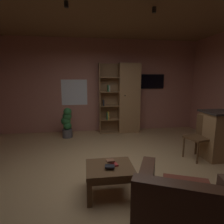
{
  "coord_description": "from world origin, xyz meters",
  "views": [
    {
      "loc": [
        -0.49,
        -2.98,
        1.66
      ],
      "look_at": [
        0.0,
        0.4,
        1.05
      ],
      "focal_mm": 29.3,
      "sensor_mm": 36.0,
      "label": 1
    }
  ],
  "objects_px": {
    "leather_couch": "(215,222)",
    "table_book_2": "(110,161)",
    "bookshelf_cabinet": "(126,99)",
    "coffee_table": "(110,172)",
    "table_book_1": "(110,166)",
    "wall_mounted_tv": "(152,82)",
    "table_book_0": "(114,165)",
    "dining_chair": "(201,134)",
    "potted_floor_plant": "(67,122)"
  },
  "relations": [
    {
      "from": "table_book_0",
      "to": "table_book_1",
      "type": "bearing_deg",
      "value": -129.68
    },
    {
      "from": "table_book_0",
      "to": "potted_floor_plant",
      "type": "distance_m",
      "value": 2.95
    },
    {
      "from": "coffee_table",
      "to": "leather_couch",
      "type": "bearing_deg",
      "value": -49.46
    },
    {
      "from": "table_book_0",
      "to": "dining_chair",
      "type": "bearing_deg",
      "value": 25.13
    },
    {
      "from": "leather_couch",
      "to": "coffee_table",
      "type": "xyz_separation_m",
      "value": [
        -0.89,
        1.04,
        0.04
      ]
    },
    {
      "from": "table_book_2",
      "to": "wall_mounted_tv",
      "type": "bearing_deg",
      "value": 61.39
    },
    {
      "from": "table_book_0",
      "to": "dining_chair",
      "type": "xyz_separation_m",
      "value": [
        1.98,
        0.93,
        0.09
      ]
    },
    {
      "from": "leather_couch",
      "to": "bookshelf_cabinet",
      "type": "bearing_deg",
      "value": 89.43
    },
    {
      "from": "leather_couch",
      "to": "coffee_table",
      "type": "height_order",
      "value": "leather_couch"
    },
    {
      "from": "bookshelf_cabinet",
      "to": "dining_chair",
      "type": "relative_size",
      "value": 2.33
    },
    {
      "from": "coffee_table",
      "to": "table_book_0",
      "type": "distance_m",
      "value": 0.12
    },
    {
      "from": "bookshelf_cabinet",
      "to": "table_book_2",
      "type": "bearing_deg",
      "value": -106.43
    },
    {
      "from": "table_book_0",
      "to": "bookshelf_cabinet",
      "type": "bearing_deg",
      "value": 74.59
    },
    {
      "from": "bookshelf_cabinet",
      "to": "coffee_table",
      "type": "distance_m",
      "value": 3.38
    },
    {
      "from": "table_book_0",
      "to": "potted_floor_plant",
      "type": "height_order",
      "value": "potted_floor_plant"
    },
    {
      "from": "leather_couch",
      "to": "table_book_2",
      "type": "relative_size",
      "value": 15.08
    },
    {
      "from": "table_book_0",
      "to": "dining_chair",
      "type": "distance_m",
      "value": 2.19
    },
    {
      "from": "dining_chair",
      "to": "bookshelf_cabinet",
      "type": "bearing_deg",
      "value": 116.6
    },
    {
      "from": "wall_mounted_tv",
      "to": "leather_couch",
      "type": "bearing_deg",
      "value": -101.98
    },
    {
      "from": "leather_couch",
      "to": "table_book_1",
      "type": "relative_size",
      "value": 13.19
    },
    {
      "from": "table_book_1",
      "to": "bookshelf_cabinet",
      "type": "bearing_deg",
      "value": 73.78
    },
    {
      "from": "leather_couch",
      "to": "wall_mounted_tv",
      "type": "distance_m",
      "value": 4.7
    },
    {
      "from": "coffee_table",
      "to": "potted_floor_plant",
      "type": "xyz_separation_m",
      "value": [
        -0.87,
        2.8,
        0.11
      ]
    },
    {
      "from": "leather_couch",
      "to": "table_book_2",
      "type": "xyz_separation_m",
      "value": [
        -0.88,
        1.09,
        0.18
      ]
    },
    {
      "from": "bookshelf_cabinet",
      "to": "table_book_2",
      "type": "relative_size",
      "value": 18.49
    },
    {
      "from": "coffee_table",
      "to": "table_book_2",
      "type": "height_order",
      "value": "table_book_2"
    },
    {
      "from": "dining_chair",
      "to": "potted_floor_plant",
      "type": "bearing_deg",
      "value": 147.45
    },
    {
      "from": "potted_floor_plant",
      "to": "wall_mounted_tv",
      "type": "height_order",
      "value": "wall_mounted_tv"
    },
    {
      "from": "table_book_2",
      "to": "potted_floor_plant",
      "type": "height_order",
      "value": "potted_floor_plant"
    },
    {
      "from": "table_book_1",
      "to": "wall_mounted_tv",
      "type": "relative_size",
      "value": 0.16
    },
    {
      "from": "table_book_2",
      "to": "dining_chair",
      "type": "relative_size",
      "value": 0.13
    },
    {
      "from": "bookshelf_cabinet",
      "to": "coffee_table",
      "type": "relative_size",
      "value": 3.16
    },
    {
      "from": "leather_couch",
      "to": "table_book_0",
      "type": "distance_m",
      "value": 1.35
    },
    {
      "from": "table_book_0",
      "to": "table_book_1",
      "type": "distance_m",
      "value": 0.12
    },
    {
      "from": "table_book_1",
      "to": "coffee_table",
      "type": "bearing_deg",
      "value": 84.2
    },
    {
      "from": "table_book_2",
      "to": "wall_mounted_tv",
      "type": "relative_size",
      "value": 0.14
    },
    {
      "from": "table_book_0",
      "to": "potted_floor_plant",
      "type": "relative_size",
      "value": 0.12
    },
    {
      "from": "table_book_2",
      "to": "dining_chair",
      "type": "distance_m",
      "value": 2.22
    },
    {
      "from": "table_book_0",
      "to": "potted_floor_plant",
      "type": "xyz_separation_m",
      "value": [
        -0.94,
        2.79,
        0.01
      ]
    },
    {
      "from": "coffee_table",
      "to": "table_book_0",
      "type": "xyz_separation_m",
      "value": [
        0.07,
        0.01,
        0.1
      ]
    },
    {
      "from": "leather_couch",
      "to": "table_book_2",
      "type": "height_order",
      "value": "leather_couch"
    },
    {
      "from": "table_book_0",
      "to": "dining_chair",
      "type": "relative_size",
      "value": 0.11
    },
    {
      "from": "table_book_2",
      "to": "dining_chair",
      "type": "height_order",
      "value": "dining_chair"
    },
    {
      "from": "bookshelf_cabinet",
      "to": "table_book_0",
      "type": "distance_m",
      "value": 3.33
    },
    {
      "from": "leather_couch",
      "to": "dining_chair",
      "type": "xyz_separation_m",
      "value": [
        1.15,
        1.98,
        0.23
      ]
    },
    {
      "from": "dining_chair",
      "to": "table_book_1",
      "type": "bearing_deg",
      "value": -153.62
    },
    {
      "from": "table_book_0",
      "to": "table_book_2",
      "type": "xyz_separation_m",
      "value": [
        -0.05,
        0.04,
        0.05
      ]
    },
    {
      "from": "table_book_1",
      "to": "wall_mounted_tv",
      "type": "distance_m",
      "value": 4.07
    },
    {
      "from": "table_book_2",
      "to": "potted_floor_plant",
      "type": "bearing_deg",
      "value": 107.87
    },
    {
      "from": "leather_couch",
      "to": "table_book_0",
      "type": "height_order",
      "value": "leather_couch"
    }
  ]
}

